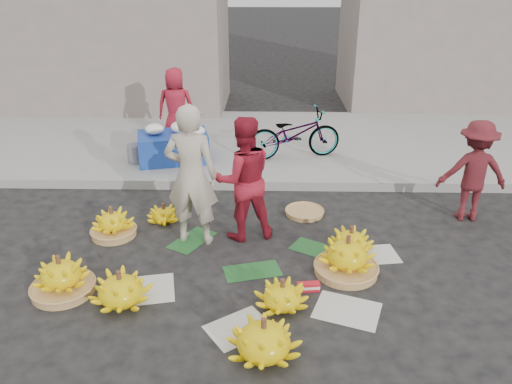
{
  "coord_description": "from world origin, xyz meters",
  "views": [
    {
      "loc": [
        0.06,
        -5.09,
        3.24
      ],
      "look_at": [
        -0.07,
        0.49,
        0.7
      ],
      "focal_mm": 35.0,
      "sensor_mm": 36.0,
      "label": 1
    }
  ],
  "objects_px": {
    "vendor_cream": "(191,176)",
    "bicycle": "(294,134)",
    "banana_bunch_4": "(347,257)",
    "flower_table": "(174,145)",
    "banana_bunch_0": "(61,277)"
  },
  "relations": [
    {
      "from": "flower_table",
      "to": "bicycle",
      "type": "height_order",
      "value": "bicycle"
    },
    {
      "from": "banana_bunch_0",
      "to": "bicycle",
      "type": "bearing_deg",
      "value": 55.81
    },
    {
      "from": "banana_bunch_0",
      "to": "bicycle",
      "type": "height_order",
      "value": "bicycle"
    },
    {
      "from": "banana_bunch_0",
      "to": "flower_table",
      "type": "distance_m",
      "value": 3.77
    },
    {
      "from": "banana_bunch_0",
      "to": "bicycle",
      "type": "distance_m",
      "value": 4.76
    },
    {
      "from": "flower_table",
      "to": "bicycle",
      "type": "xyz_separation_m",
      "value": [
        2.09,
        0.2,
        0.15
      ]
    },
    {
      "from": "vendor_cream",
      "to": "flower_table",
      "type": "bearing_deg",
      "value": -66.88
    },
    {
      "from": "vendor_cream",
      "to": "flower_table",
      "type": "xyz_separation_m",
      "value": [
        -0.7,
        2.56,
        -0.5
      ]
    },
    {
      "from": "vendor_cream",
      "to": "bicycle",
      "type": "distance_m",
      "value": 3.11
    },
    {
      "from": "vendor_cream",
      "to": "bicycle",
      "type": "xyz_separation_m",
      "value": [
        1.39,
        2.76,
        -0.34
      ]
    },
    {
      "from": "bicycle",
      "to": "banana_bunch_4",
      "type": "bearing_deg",
      "value": 174.36
    },
    {
      "from": "banana_bunch_4",
      "to": "vendor_cream",
      "type": "bearing_deg",
      "value": 158.88
    },
    {
      "from": "banana_bunch_0",
      "to": "bicycle",
      "type": "relative_size",
      "value": 0.44
    },
    {
      "from": "banana_bunch_0",
      "to": "bicycle",
      "type": "xyz_separation_m",
      "value": [
        2.67,
        3.93,
        0.36
      ]
    },
    {
      "from": "banana_bunch_0",
      "to": "vendor_cream",
      "type": "relative_size",
      "value": 0.4
    }
  ]
}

